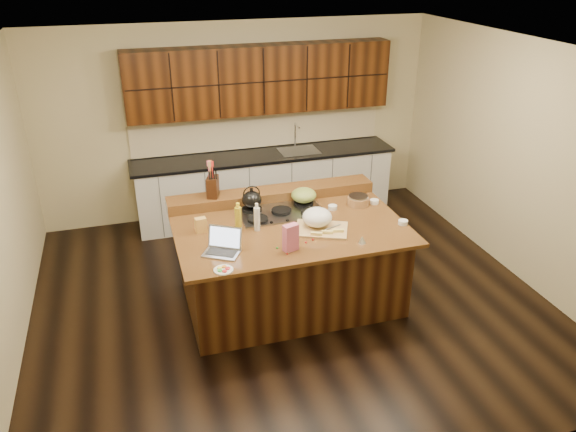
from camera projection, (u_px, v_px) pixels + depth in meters
name	position (u px, v px, depth m)	size (l,w,h in m)	color
room	(289.00, 187.00, 5.71)	(5.52, 5.02, 2.72)	black
island	(289.00, 262.00, 6.09)	(2.40, 1.60, 0.92)	black
back_ledge	(272.00, 194.00, 6.47)	(2.40, 0.30, 0.12)	black
cooktop	(281.00, 212.00, 6.15)	(0.92, 0.52, 0.05)	gray
back_counter	(264.00, 150.00, 7.87)	(3.70, 0.66, 2.40)	silver
kettle	(252.00, 200.00, 6.13)	(0.22, 0.22, 0.20)	black
green_bowl	(304.00, 195.00, 6.29)	(0.28, 0.28, 0.16)	olive
laptop	(223.00, 246.00, 5.35)	(0.42, 0.40, 0.23)	#B7B7BC
oil_bottle	(238.00, 220.00, 5.70)	(0.07, 0.07, 0.27)	gold
vinegar_bottle	(257.00, 219.00, 5.74)	(0.06, 0.06, 0.25)	silver
wooden_tray	(318.00, 220.00, 5.78)	(0.64, 0.57, 0.22)	tan
ramekin_a	(403.00, 222.00, 5.90)	(0.10, 0.10, 0.04)	white
ramekin_b	(374.00, 202.00, 6.38)	(0.10, 0.10, 0.04)	white
ramekin_c	(333.00, 207.00, 6.24)	(0.10, 0.10, 0.04)	white
strainer_bowl	(358.00, 201.00, 6.34)	(0.24, 0.24, 0.09)	#996B3F
kitchen_timer	(362.00, 239.00, 5.53)	(0.08, 0.08, 0.07)	silver
pink_bag	(291.00, 238.00, 5.35)	(0.14, 0.08, 0.27)	#C45C7C
candy_plate	(223.00, 270.00, 5.06)	(0.18, 0.18, 0.01)	white
package_box	(201.00, 225.00, 5.72)	(0.11, 0.08, 0.15)	gold
utensil_crock	(212.00, 191.00, 6.24)	(0.12, 0.12, 0.14)	white
knife_block	(213.00, 187.00, 6.22)	(0.12, 0.19, 0.23)	black
gumdrop_0	(287.00, 254.00, 5.33)	(0.02, 0.02, 0.02)	red
gumdrop_1	(288.00, 251.00, 5.38)	(0.02, 0.02, 0.02)	#198C26
gumdrop_2	(293.00, 245.00, 5.48)	(0.02, 0.02, 0.02)	red
gumdrop_3	(285.00, 249.00, 5.40)	(0.02, 0.02, 0.02)	#198C26
gumdrop_4	(306.00, 242.00, 5.53)	(0.02, 0.02, 0.02)	red
gumdrop_5	(277.00, 248.00, 5.43)	(0.02, 0.02, 0.02)	#198C26
gumdrop_6	(313.00, 240.00, 5.58)	(0.02, 0.02, 0.02)	red
gumdrop_7	(287.00, 253.00, 5.33)	(0.02, 0.02, 0.02)	#198C26
gumdrop_8	(298.00, 244.00, 5.49)	(0.02, 0.02, 0.02)	red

